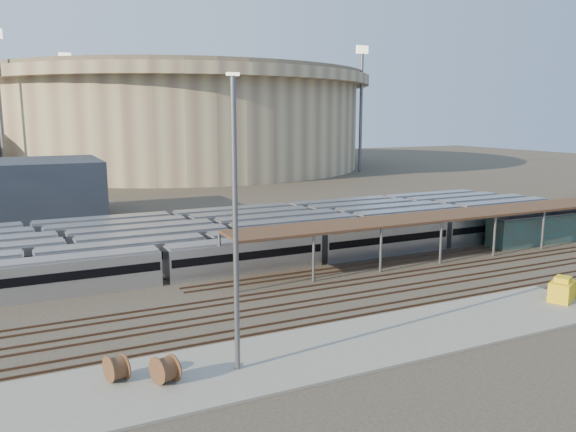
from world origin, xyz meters
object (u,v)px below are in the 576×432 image
at_px(cable_reel_west, 117,368).
at_px(cable_reel_east, 165,369).
at_px(yellow_equipment, 562,291).
at_px(yard_light_pole, 235,226).
at_px(teal_boxcar, 540,229).

xyz_separation_m(cable_reel_west, cable_reel_east, (2.81, -1.68, 0.05)).
height_order(cable_reel_east, yellow_equipment, cable_reel_east).
bearing_deg(cable_reel_east, cable_reel_west, 149.03).
height_order(cable_reel_west, yellow_equipment, yellow_equipment).
distance_m(cable_reel_west, yard_light_pole, 12.13).
relative_size(cable_reel_west, yellow_equipment, 0.61).
bearing_deg(yellow_equipment, teal_boxcar, 19.78).
height_order(yard_light_pole, yellow_equipment, yard_light_pole).
bearing_deg(yard_light_pole, cable_reel_east, 179.29).
height_order(cable_reel_east, yard_light_pole, yard_light_pole).
bearing_deg(cable_reel_west, cable_reel_east, -30.97).
bearing_deg(teal_boxcar, yellow_equipment, -134.41).
xyz_separation_m(cable_reel_east, yard_light_pole, (4.99, -0.06, 9.08)).
relative_size(teal_boxcar, yellow_equipment, 5.67).
height_order(cable_reel_west, yard_light_pole, yard_light_pole).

